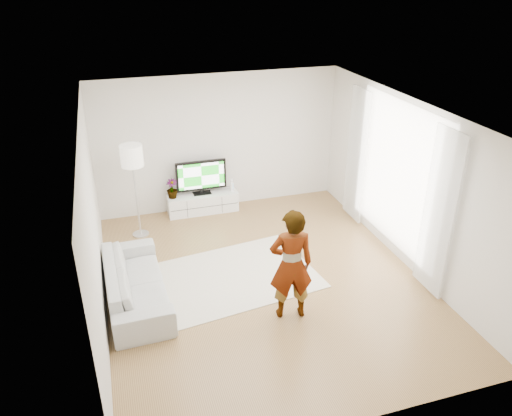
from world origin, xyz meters
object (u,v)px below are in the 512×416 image
object	(u,v)px
media_console	(203,203)
television	(201,176)
rug	(235,276)
floor_lamp	(132,160)
sofa	(136,282)
player	(291,265)

from	to	relation	value
media_console	television	bearing A→B (deg)	90.00
rug	floor_lamp	bearing A→B (deg)	125.37
media_console	floor_lamp	size ratio (longest dim) A/B	0.80
media_console	television	distance (m)	0.59
sofa	floor_lamp	world-z (taller)	floor_lamp
media_console	player	world-z (taller)	player
television	sofa	size ratio (longest dim) A/B	0.47
rug	sofa	xyz separation A→B (m)	(-1.60, -0.17, 0.31)
media_console	sofa	bearing A→B (deg)	-120.59
player	floor_lamp	world-z (taller)	floor_lamp
media_console	television	xyz separation A→B (m)	(-0.00, 0.03, 0.59)
sofa	media_console	bearing A→B (deg)	-32.37
media_console	floor_lamp	bearing A→B (deg)	-155.69
rug	player	size ratio (longest dim) A/B	1.51
rug	floor_lamp	size ratio (longest dim) A/B	1.44
television	floor_lamp	size ratio (longest dim) A/B	0.57
rug	player	xyz separation A→B (m)	(0.52, -1.20, 0.86)
rug	player	bearing A→B (deg)	-66.69
television	player	size ratio (longest dim) A/B	0.60
television	player	xyz separation A→B (m)	(0.53, -3.75, 0.08)
rug	floor_lamp	distance (m)	2.80
media_console	rug	world-z (taller)	media_console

